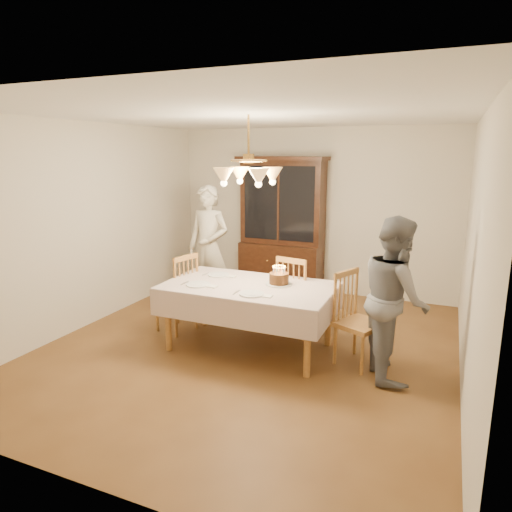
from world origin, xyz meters
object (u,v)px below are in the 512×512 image
at_px(elderly_woman, 209,247).
at_px(birthday_cake, 279,279).
at_px(china_hutch, 282,228).
at_px(dining_table, 249,291).
at_px(chair_far_side, 297,299).

relative_size(elderly_woman, birthday_cake, 5.92).
bearing_deg(china_hutch, birthday_cake, -70.95).
xyz_separation_m(dining_table, chair_far_side, (0.37, 0.64, -0.24)).
relative_size(chair_far_side, birthday_cake, 3.33).
bearing_deg(birthday_cake, elderly_woman, 145.84).
xyz_separation_m(chair_far_side, birthday_cake, (-0.06, -0.50, 0.38)).
bearing_deg(elderly_woman, chair_far_side, -12.37).
height_order(china_hutch, chair_far_side, china_hutch).
bearing_deg(china_hutch, chair_far_side, -63.83).
bearing_deg(chair_far_side, elderly_woman, 162.39).
height_order(dining_table, china_hutch, china_hutch).
xyz_separation_m(china_hutch, chair_far_side, (0.79, -1.62, -0.60)).
bearing_deg(dining_table, birthday_cake, 24.49).
bearing_deg(elderly_woman, china_hutch, 63.40).
height_order(chair_far_side, elderly_woman, elderly_woman).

